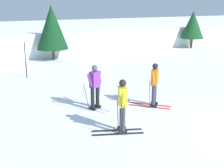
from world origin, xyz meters
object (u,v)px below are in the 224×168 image
object	(u,v)px
skier_orange	(154,84)
conifer_far_right	(193,25)
skier_purple	(95,86)
trail_marker_pole	(26,60)
skier_yellow	(122,105)
conifer_far_left	(52,27)

from	to	relation	value
skier_orange	conifer_far_right	size ratio (longest dim) A/B	0.54
skier_purple	trail_marker_pole	size ratio (longest dim) A/B	0.89
skier_yellow	conifer_far_left	size ratio (longest dim) A/B	0.46
skier_purple	conifer_far_right	size ratio (longest dim) A/B	0.54
skier_orange	skier_purple	world-z (taller)	same
skier_yellow	conifer_far_right	world-z (taller)	conifer_far_right
skier_yellow	trail_marker_pole	bearing A→B (deg)	99.77
conifer_far_right	conifer_far_left	bearing A→B (deg)	-179.39
skier_orange	conifer_far_left	world-z (taller)	conifer_far_left
skier_orange	conifer_far_right	xyz separation A→B (m)	(11.28, 11.02, 1.09)
skier_orange	conifer_far_left	xyz separation A→B (m)	(-1.05, 10.89, 1.34)
skier_yellow	trail_marker_pole	distance (m)	8.39
skier_yellow	trail_marker_pole	world-z (taller)	trail_marker_pole
trail_marker_pole	conifer_far_left	world-z (taller)	conifer_far_left
trail_marker_pole	conifer_far_left	size ratio (longest dim) A/B	0.52
skier_yellow	skier_purple	world-z (taller)	same
skier_orange	conifer_far_left	distance (m)	11.02
skier_yellow	skier_purple	xyz separation A→B (m)	(0.03, 2.26, 0.00)
skier_purple	conifer_far_right	distance (m)	16.98
skier_orange	skier_yellow	bearing A→B (deg)	-144.99
trail_marker_pole	conifer_far_left	bearing A→B (deg)	58.27
skier_orange	conifer_far_right	distance (m)	15.81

